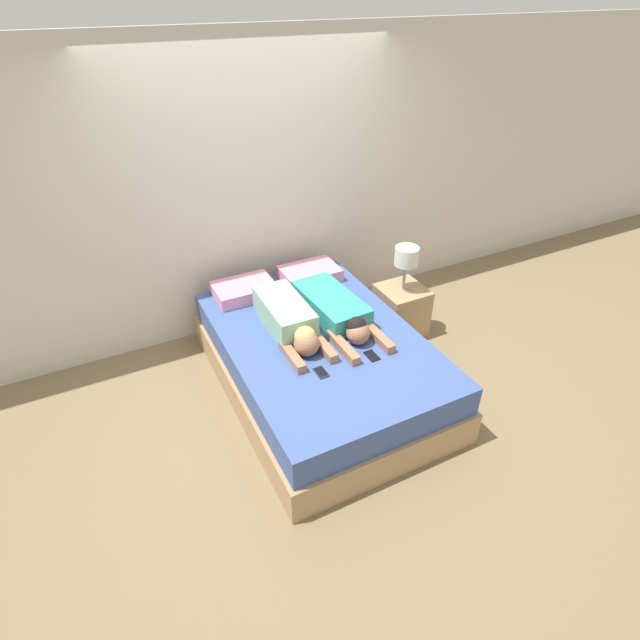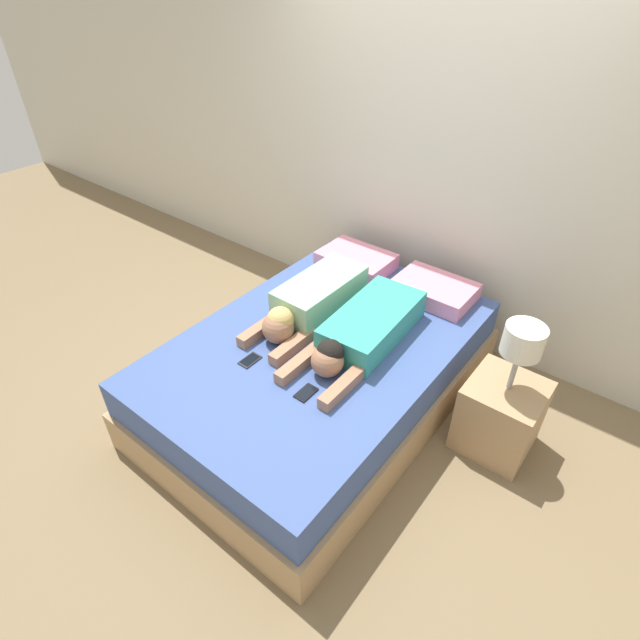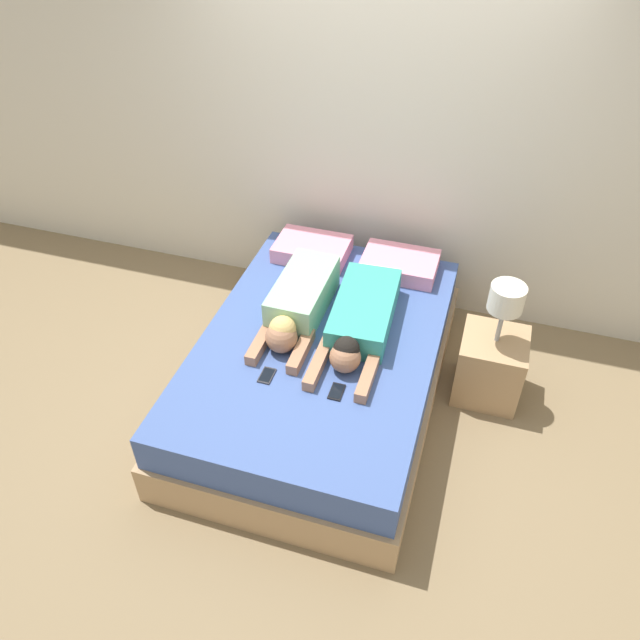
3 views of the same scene
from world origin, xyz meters
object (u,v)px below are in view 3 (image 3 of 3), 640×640
object	(u,v)px
pillow_head_right	(400,264)
nightstand	(491,361)
bed	(320,368)
person_left	(298,304)
pillow_head_left	(312,249)
person_right	(360,321)
cell_phone_right	(337,392)
cell_phone_left	(267,375)

from	to	relation	value
pillow_head_right	nightstand	distance (m)	0.93
bed	person_left	distance (m)	0.45
pillow_head_left	pillow_head_right	distance (m)	0.65
person_right	cell_phone_right	size ratio (longest dim) A/B	8.32
pillow_head_left	nightstand	distance (m)	1.50
cell_phone_left	cell_phone_right	xyz separation A→B (m)	(0.43, -0.00, 0.00)
bed	nightstand	distance (m)	1.13
pillow_head_left	person_left	xyz separation A→B (m)	(0.13, -0.71, 0.06)
pillow_head_left	cell_phone_left	size ratio (longest dim) A/B	4.05
cell_phone_left	nightstand	bearing A→B (deg)	31.89
pillow_head_right	cell_phone_left	size ratio (longest dim) A/B	4.05
person_left	cell_phone_left	distance (m)	0.57
person_left	nightstand	bearing A→B (deg)	10.30
nightstand	person_right	bearing A→B (deg)	-164.08
person_right	bed	bearing A→B (deg)	-148.43
bed	cell_phone_right	bearing A→B (deg)	-61.07
person_right	nightstand	size ratio (longest dim) A/B	1.20
pillow_head_right	nightstand	bearing A→B (deg)	-32.95
bed	nightstand	bearing A→B (deg)	19.47
pillow_head_left	cell_phone_left	xyz separation A→B (m)	(0.13, -1.26, -0.05)
pillow_head_left	cell_phone_left	distance (m)	1.27
pillow_head_left	pillow_head_right	bearing A→B (deg)	0.00
cell_phone_left	person_left	bearing A→B (deg)	89.46
nightstand	cell_phone_left	bearing A→B (deg)	-148.11
person_left	cell_phone_left	world-z (taller)	person_left
bed	person_left	xyz separation A→B (m)	(-0.19, 0.15, 0.38)
bed	person_left	size ratio (longest dim) A/B	2.35
cell_phone_right	nightstand	size ratio (longest dim) A/B	0.14
pillow_head_left	cell_phone_left	bearing A→B (deg)	-84.29
person_right	person_left	bearing A→B (deg)	178.36
pillow_head_right	person_left	size ratio (longest dim) A/B	0.56
person_right	cell_phone_left	world-z (taller)	person_right
pillow_head_left	cell_phone_right	bearing A→B (deg)	-66.40
person_right	nightstand	bearing A→B (deg)	15.92
cell_phone_right	pillow_head_left	bearing A→B (deg)	113.60
cell_phone_left	nightstand	world-z (taller)	nightstand
cell_phone_left	cell_phone_right	bearing A→B (deg)	-0.32
bed	person_left	world-z (taller)	person_left
pillow_head_right	cell_phone_right	bearing A→B (deg)	-94.42
person_left	nightstand	size ratio (longest dim) A/B	1.04
bed	pillow_head_right	size ratio (longest dim) A/B	4.18
pillow_head_left	pillow_head_right	size ratio (longest dim) A/B	1.00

